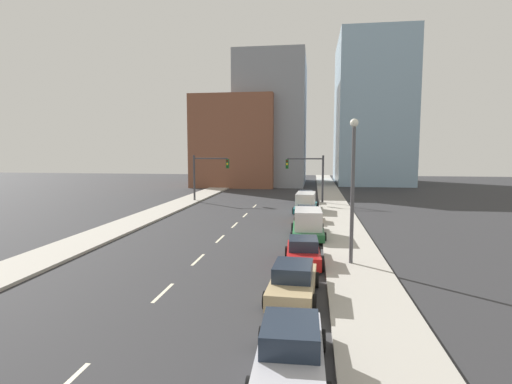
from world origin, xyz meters
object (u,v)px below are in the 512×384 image
(traffic_signal_left, at_px, (205,171))
(sedan_tan, at_px, (293,282))
(sedan_silver, at_px, (290,351))
(street_lamp, at_px, (353,181))
(traffic_signal_right, at_px, (311,172))
(box_truck_teal, at_px, (306,203))
(sedan_orange, at_px, (306,215))
(sedan_red, at_px, (303,252))
(sedan_navy, at_px, (306,198))
(box_truck_green, at_px, (308,224))

(traffic_signal_left, bearing_deg, sedan_tan, -68.15)
(traffic_signal_left, relative_size, sedan_silver, 1.22)
(street_lamp, bearing_deg, traffic_signal_right, 95.14)
(traffic_signal_right, height_order, box_truck_teal, traffic_signal_right)
(sedan_orange, bearing_deg, street_lamp, -79.60)
(sedan_red, xyz_separation_m, box_truck_teal, (-0.22, 18.83, 0.28))
(sedan_tan, relative_size, sedan_orange, 1.10)
(sedan_red, bearing_deg, sedan_navy, 88.14)
(sedan_red, bearing_deg, box_truck_teal, 88.09)
(traffic_signal_right, xyz_separation_m, sedan_navy, (-0.59, 0.13, -3.01))
(street_lamp, relative_size, box_truck_teal, 1.28)
(traffic_signal_left, distance_m, box_truck_teal, 14.22)
(sedan_silver, bearing_deg, traffic_signal_right, 88.26)
(sedan_red, xyz_separation_m, sedan_orange, (-0.04, 12.83, -0.00))
(sedan_tan, bearing_deg, sedan_navy, 92.58)
(box_truck_green, bearing_deg, sedan_red, -93.37)
(traffic_signal_right, distance_m, sedan_orange, 12.93)
(sedan_tan, bearing_deg, sedan_red, 89.19)
(traffic_signal_left, xyz_separation_m, sedan_navy, (12.21, 0.13, -3.01))
(street_lamp, bearing_deg, box_truck_teal, 98.37)
(sedan_red, relative_size, sedan_navy, 1.00)
(street_lamp, xyz_separation_m, box_truck_teal, (-2.78, 18.88, -3.64))
(box_truck_green, distance_m, sedan_navy, 18.78)
(traffic_signal_right, bearing_deg, sedan_silver, -90.54)
(sedan_tan, height_order, sedan_navy, sedan_navy)
(sedan_navy, bearing_deg, street_lamp, -85.26)
(box_truck_teal, bearing_deg, sedan_tan, -87.59)
(box_truck_green, bearing_deg, street_lamp, -72.62)
(box_truck_green, relative_size, sedan_navy, 1.25)
(sedan_orange, relative_size, sedan_navy, 0.97)
(sedan_red, height_order, sedan_navy, sedan_navy)
(traffic_signal_right, xyz_separation_m, sedan_red, (-0.27, -25.39, -3.04))
(traffic_signal_left, bearing_deg, sedan_silver, -71.11)
(traffic_signal_right, bearing_deg, sedan_red, -90.60)
(traffic_signal_right, xyz_separation_m, box_truck_teal, (-0.49, -6.56, -2.76))
(traffic_signal_right, relative_size, sedan_red, 1.30)
(street_lamp, xyz_separation_m, sedan_orange, (-2.60, 12.88, -3.92))
(traffic_signal_right, bearing_deg, box_truck_green, -90.33)
(sedan_tan, distance_m, sedan_orange, 17.95)
(sedan_orange, relative_size, box_truck_teal, 0.69)
(sedan_silver, relative_size, sedan_tan, 0.99)
(sedan_silver, height_order, box_truck_teal, box_truck_teal)
(sedan_silver, bearing_deg, sedan_tan, 90.97)
(sedan_silver, height_order, sedan_tan, sedan_silver)
(traffic_signal_right, distance_m, sedan_tan, 30.66)
(traffic_signal_left, height_order, traffic_signal_right, same)
(sedan_tan, bearing_deg, traffic_signal_left, 114.38)
(sedan_tan, bearing_deg, street_lamp, 63.15)
(sedan_navy, bearing_deg, traffic_signal_right, -14.41)
(box_truck_teal, bearing_deg, street_lamp, -79.04)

